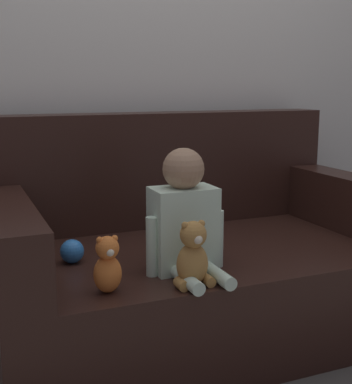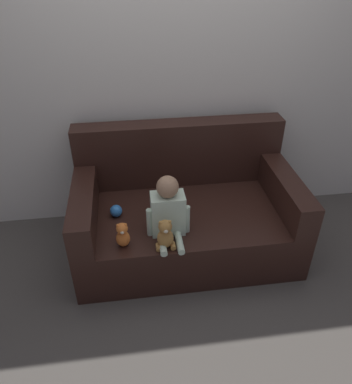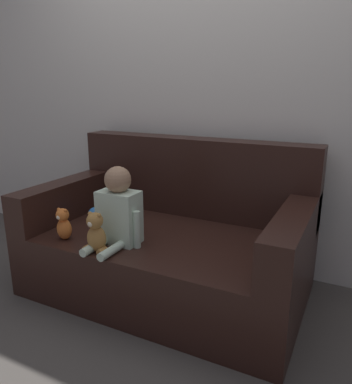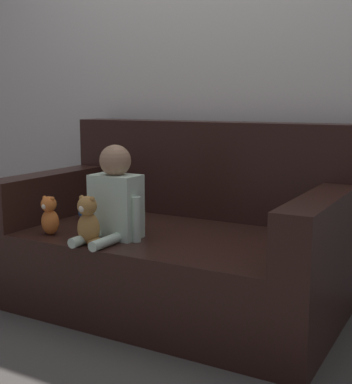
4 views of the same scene
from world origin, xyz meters
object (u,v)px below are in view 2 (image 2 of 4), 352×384
at_px(couch, 184,211).
at_px(plush_toy_side, 123,235).
at_px(toy_ball, 116,211).
at_px(teddy_bear_brown, 165,235).
at_px(person_baby, 168,210).

bearing_deg(couch, plush_toy_side, -137.78).
relative_size(plush_toy_side, toy_ball, 2.12).
bearing_deg(teddy_bear_brown, couch, 67.15).
height_order(teddy_bear_brown, toy_ball, teddy_bear_brown).
bearing_deg(toy_ball, couch, 10.67).
height_order(couch, toy_ball, couch).
height_order(couch, teddy_bear_brown, couch).
xyz_separation_m(couch, toy_ball, (-0.52, -0.10, 0.13)).
distance_m(couch, toy_ball, 0.54).
distance_m(couch, plush_toy_side, 0.66).
bearing_deg(plush_toy_side, couch, 42.22).
bearing_deg(plush_toy_side, person_baby, 18.55).
bearing_deg(plush_toy_side, toy_ball, 97.65).
height_order(teddy_bear_brown, plush_toy_side, teddy_bear_brown).
height_order(person_baby, toy_ball, person_baby).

